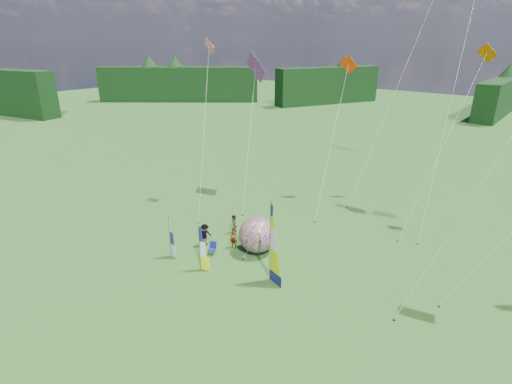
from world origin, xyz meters
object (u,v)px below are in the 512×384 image
Objects in this scene: spectator_a at (234,238)px; camp_chair at (212,249)px; spectator_b at (234,224)px; spectator_d at (261,234)px; side_banner_far at (170,237)px; kite_whale at (455,81)px; spectator_c at (205,235)px; side_banner_left at (200,248)px; bol_inflatable at (257,235)px; feather_banner_main at (270,243)px.

camp_chair is at bearing -118.38° from spectator_a.
spectator_b is at bearing 84.99° from camp_chair.
spectator_a is 2.17m from spectator_d.
side_banner_far is 24.82m from kite_whale.
camp_chair is 22.73m from kite_whale.
spectator_c reaches higher than spectator_b.
side_banner_left is at bearing -135.68° from kite_whale.
bol_inflatable is 3.46m from camp_chair.
spectator_b is (-3.34, 1.09, -0.58)m from bol_inflatable.
spectator_b is (-6.32, 3.42, -1.89)m from feather_banner_main.
side_banner_left is at bearing -88.96° from camp_chair.
spectator_a is at bearing -159.31° from bol_inflatable.
feather_banner_main is 5.68m from camp_chair.
spectator_b reaches higher than camp_chair.
kite_whale is (10.47, 16.73, 11.28)m from camp_chair.
spectator_d is (0.86, 5.55, -0.84)m from side_banner_left.
spectator_c is 0.08× the size of kite_whale.
spectator_c is (-3.65, -1.83, -0.48)m from bol_inflatable.
side_banner_far reaches higher than spectator_b.
spectator_d is at bearing -142.22° from kite_whale.
bol_inflatable is 1.70× the size of spectator_a.
kite_whale reaches higher than side_banner_left.
feather_banner_main reaches higher than spectator_d.
spectator_d is at bearing 153.68° from feather_banner_main.
feather_banner_main is 3.03× the size of spectator_c.
spectator_c is (-2.20, 2.54, -0.71)m from side_banner_left.
side_banner_far reaches higher than spectator_c.
camp_chair is at bearing -103.21° from spectator_c.
spectator_b is 1.65× the size of camp_chair.
side_banner_left is 23.31m from kite_whale.
spectator_b reaches higher than spectator_d.
side_banner_far is 1.68× the size of spectator_c.
side_banner_far is 1.84× the size of spectator_a.
spectator_c is at bearing 70.95° from spectator_d.
camp_chair is (2.18, 2.00, -1.01)m from side_banner_far.
bol_inflatable is 1.81× the size of spectator_d.
spectator_b is at bearing 94.66° from side_banner_left.
kite_whale is at bearing -97.59° from spectator_d.
camp_chair is (1.39, -0.64, -0.41)m from spectator_c.
side_banner_far is (-7.41, -2.14, -1.19)m from feather_banner_main.
bol_inflatable is at bearing 57.14° from side_banner_left.
spectator_b is at bearing 119.89° from spectator_a.
feather_banner_main is 5.35m from spectator_a.
spectator_d is at bearing 43.55° from camp_chair.
kite_whale is (11.56, 13.17, 10.97)m from spectator_b.
spectator_d is 0.06× the size of kite_whale.
spectator_b is 2.94m from spectator_c.
spectator_c is 1.17× the size of spectator_d.
spectator_c is at bearing -166.16° from feather_banner_main.
spectator_a is (-4.72, 1.67, -1.87)m from feather_banner_main.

